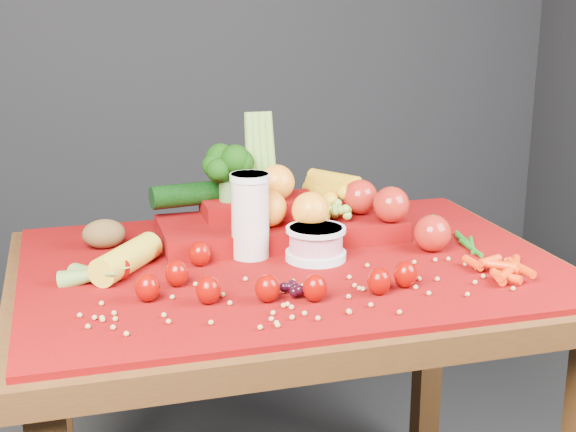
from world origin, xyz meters
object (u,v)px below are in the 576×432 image
object	(u,v)px
produce_mound	(289,211)
yogurt_bowl	(316,242)
table	(291,310)
milk_glass	(250,213)

from	to	relation	value
produce_mound	yogurt_bowl	bearing A→B (deg)	-86.04
table	yogurt_bowl	size ratio (longest dim) A/B	8.95
table	produce_mound	distance (m)	0.23
table	yogurt_bowl	world-z (taller)	yogurt_bowl
produce_mound	table	bearing A→B (deg)	-104.81
table	yogurt_bowl	bearing A→B (deg)	-4.66
table	milk_glass	size ratio (longest dim) A/B	6.36
milk_glass	yogurt_bowl	bearing A→B (deg)	-23.26
yogurt_bowl	table	bearing A→B (deg)	175.34
milk_glass	yogurt_bowl	world-z (taller)	milk_glass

